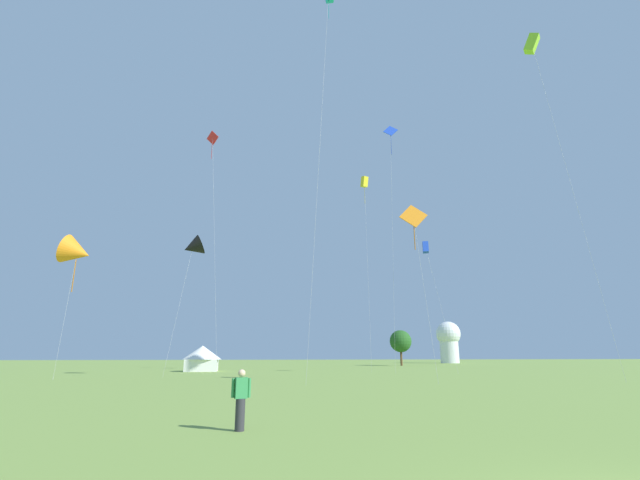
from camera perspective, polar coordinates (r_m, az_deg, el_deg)
name	(u,v)px	position (r m, az deg, el deg)	size (l,w,h in m)	color
kite_red_diamond	(213,145)	(61.00, -13.63, 11.77)	(3.24, 3.03, 30.77)	red
kite_blue_box	(426,248)	(58.18, 13.42, -0.96)	(2.74, 2.56, 16.21)	blue
kite_orange_delta	(77,252)	(48.97, -28.76, -1.38)	(3.20, 2.95, 13.48)	orange
kite_orange_diamond	(414,218)	(39.07, 11.94, 2.75)	(2.45, 1.85, 14.91)	orange
kite_blue_diamond	(391,137)	(66.51, 9.07, 12.94)	(2.14, 1.40, 34.65)	blue
kite_lime_box	(532,44)	(54.30, 25.60, 21.73)	(3.41, 3.07, 34.16)	#99DB2D
kite_black_delta	(193,247)	(50.70, -16.04, -0.88)	(3.11, 3.49, 15.03)	black
kite_yellow_box	(364,183)	(64.29, 5.73, 7.36)	(1.07, 2.97, 26.97)	yellow
person_spectator	(241,400)	(14.14, -10.17, -19.63)	(0.57, 0.30, 1.73)	#2D2D33
festival_tent_left	(202,357)	(63.58, -14.91, -14.33)	(5.16, 5.16, 3.35)	white
observatory_dome	(449,340)	(125.70, 16.21, -12.21)	(6.40, 6.40, 10.80)	white
tree_distant_left	(401,341)	(94.58, 10.32, -12.69)	(4.44, 4.44, 7.06)	brown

